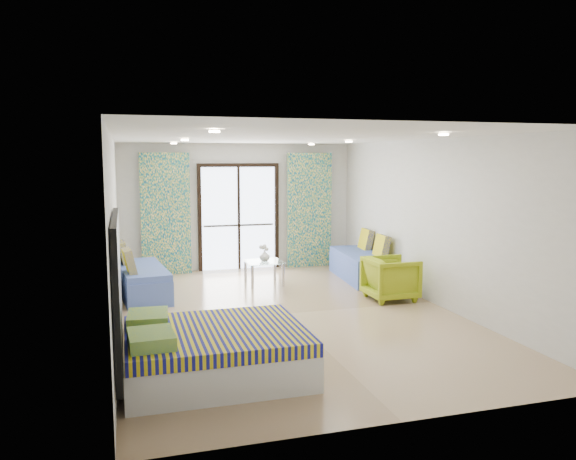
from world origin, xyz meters
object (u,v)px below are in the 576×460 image
object	(u,v)px
daybed_right	(361,264)
daybed_left	(142,280)
armchair	(391,276)
bed	(214,351)
coffee_table	(264,264)

from	to	relation	value
daybed_right	daybed_left	bearing A→B (deg)	-172.15
armchair	bed	bearing A→B (deg)	126.04
coffee_table	bed	bearing A→B (deg)	-110.87
bed	daybed_right	xyz separation A→B (m)	(3.59, 4.18, 0.01)
daybed_right	armchair	world-z (taller)	daybed_right
bed	daybed_right	size ratio (longest dim) A/B	0.99
bed	daybed_left	xyz separation A→B (m)	(-0.64, 3.96, 0.01)
daybed_left	daybed_right	xyz separation A→B (m)	(4.23, 0.22, 0.01)
daybed_right	armchair	distance (m)	1.66
daybed_left	coffee_table	xyz separation A→B (m)	(2.26, 0.30, 0.11)
daybed_right	coffee_table	bearing A→B (deg)	-177.45
bed	daybed_right	distance (m)	5.51
daybed_left	coffee_table	bearing A→B (deg)	1.37
daybed_left	bed	bearing A→B (deg)	-86.96
bed	daybed_right	bearing A→B (deg)	49.31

